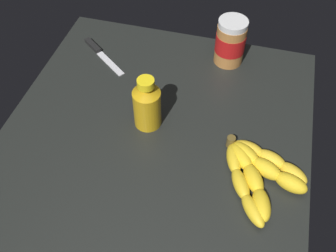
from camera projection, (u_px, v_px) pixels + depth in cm
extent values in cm
cube|color=black|center=(155.00, 140.00, 94.13)|extent=(80.69, 73.85, 3.77)
ellipsoid|color=yellow|center=(234.00, 159.00, 86.34)|extent=(8.67, 5.35, 3.09)
ellipsoid|color=yellow|center=(240.00, 184.00, 82.27)|extent=(8.65, 6.37, 3.09)
ellipsoid|color=yellow|center=(253.00, 210.00, 78.32)|extent=(8.40, 7.23, 3.09)
ellipsoid|color=yellow|center=(241.00, 156.00, 86.47)|extent=(8.33, 7.71, 3.64)
ellipsoid|color=yellow|center=(253.00, 179.00, 82.75)|extent=(8.57, 6.85, 3.64)
ellipsoid|color=yellow|center=(261.00, 204.00, 78.86)|extent=(8.49, 5.72, 3.64)
ellipsoid|color=yellow|center=(245.00, 153.00, 86.97)|extent=(7.23, 8.20, 3.75)
ellipsoid|color=yellow|center=(266.00, 169.00, 84.32)|extent=(6.64, 8.26, 3.75)
ellipsoid|color=yellow|center=(291.00, 183.00, 82.04)|extent=(5.92, 8.18, 3.75)
ellipsoid|color=yellow|center=(248.00, 149.00, 88.03)|extent=(4.70, 7.55, 3.38)
ellipsoid|color=yellow|center=(271.00, 159.00, 86.16)|extent=(5.76, 7.78, 3.38)
ellipsoid|color=yellow|center=(293.00, 173.00, 83.78)|extent=(6.63, 7.74, 3.38)
cylinder|color=brown|center=(231.00, 142.00, 89.16)|extent=(2.00, 2.00, 3.00)
cylinder|color=#B27238|center=(230.00, 44.00, 105.44)|extent=(8.09, 8.09, 11.74)
cylinder|color=#B71414|center=(230.00, 42.00, 104.99)|extent=(8.25, 8.25, 5.28)
cylinder|color=silver|center=(233.00, 24.00, 100.27)|extent=(7.92, 7.92, 1.66)
cylinder|color=gold|center=(147.00, 108.00, 91.30)|extent=(6.68, 6.68, 10.33)
cone|color=gold|center=(146.00, 90.00, 86.50)|extent=(6.68, 6.68, 2.08)
cylinder|color=yellow|center=(146.00, 83.00, 84.94)|extent=(3.98, 3.98, 1.95)
cube|color=silver|center=(110.00, 63.00, 108.78)|extent=(8.65, 10.59, 0.50)
cube|color=black|center=(93.00, 45.00, 113.30)|extent=(5.51, 6.54, 1.20)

